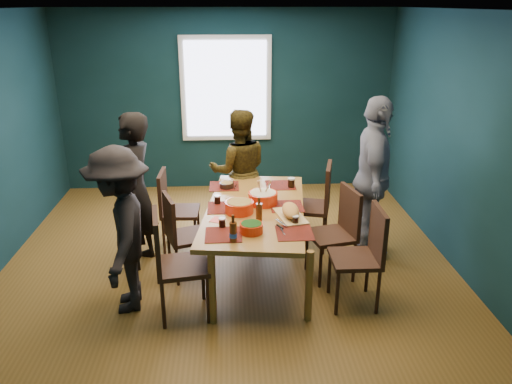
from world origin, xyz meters
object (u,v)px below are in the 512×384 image
dining_table (255,213)px  chair_left_near (171,257)px  chair_right_mid (340,226)px  person_near_left (121,231)px  chair_right_near (365,250)px  chair_left_mid (180,230)px  person_right (373,178)px  chair_right_far (318,200)px  person_back (239,171)px  bowl_dumpling (263,197)px  bowl_herbs (251,227)px  cutting_board (290,212)px  chair_left_far (172,204)px  bowl_salad (239,207)px  person_far_left (134,192)px

dining_table → chair_left_near: (-0.81, -0.77, -0.08)m
chair_right_mid → person_near_left: (-2.15, -0.47, 0.23)m
dining_table → chair_right_near: (1.00, -0.67, -0.11)m
chair_left_mid → person_right: 2.21m
chair_left_mid → chair_right_near: (1.80, -0.62, 0.04)m
chair_right_mid → person_near_left: person_near_left is taller
chair_right_mid → person_near_left: 2.21m
chair_right_far → chair_right_near: size_ratio=1.04×
person_back → dining_table: bearing=94.0°
bowl_dumpling → bowl_herbs: size_ratio=1.43×
cutting_board → chair_left_far: bearing=131.9°
person_right → chair_left_far: bearing=94.5°
chair_left_far → chair_right_far: bearing=-0.2°
chair_left_far → dining_table: bearing=-31.8°
chair_left_mid → chair_right_near: chair_right_near is taller
chair_right_near → person_near_left: 2.29m
person_right → bowl_herbs: (-1.41, -0.99, -0.11)m
person_back → person_near_left: person_near_left is taller
dining_table → chair_left_near: 1.12m
dining_table → bowl_dumpling: size_ratio=6.72×
bowl_salad → chair_right_far: bearing=36.6°
chair_left_mid → cutting_board: (1.13, -0.22, 0.28)m
person_far_left → bowl_dumpling: 1.38m
chair_left_mid → person_back: bearing=42.3°
chair_left_mid → bowl_herbs: bearing=-57.1°
person_near_left → chair_left_far: bearing=158.8°
chair_left_near → person_far_left: size_ratio=0.60×
bowl_salad → dining_table: bearing=36.8°
dining_table → chair_right_mid: size_ratio=2.14×
chair_right_mid → chair_right_near: chair_right_near is taller
person_near_left → cutting_board: size_ratio=2.72×
chair_right_mid → bowl_herbs: 1.09m
chair_left_near → bowl_dumpling: bearing=35.0°
chair_right_far → chair_left_far: bearing=-168.0°
chair_left_mid → chair_left_near: (-0.01, -0.72, 0.07)m
person_back → bowl_salad: bearing=85.6°
bowl_salad → cutting_board: bearing=-16.2°
bowl_herbs → cutting_board: 0.53m
dining_table → person_near_left: (-1.27, -0.59, 0.11)m
chair_right_far → person_back: (-0.90, 0.59, 0.18)m
chair_left_far → cutting_board: bearing=-33.3°
cutting_board → bowl_dumpling: bearing=111.1°
chair_right_near → person_far_left: 2.49m
person_right → bowl_salad: bearing=119.3°
chair_left_near → person_right: bearing=19.0°
chair_left_near → person_far_left: bearing=106.1°
dining_table → chair_left_near: bearing=-129.1°
bowl_salad → chair_right_near: bearing=-24.8°
person_near_left → bowl_salad: 1.20m
chair_left_near → chair_right_near: size_ratio=1.04×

